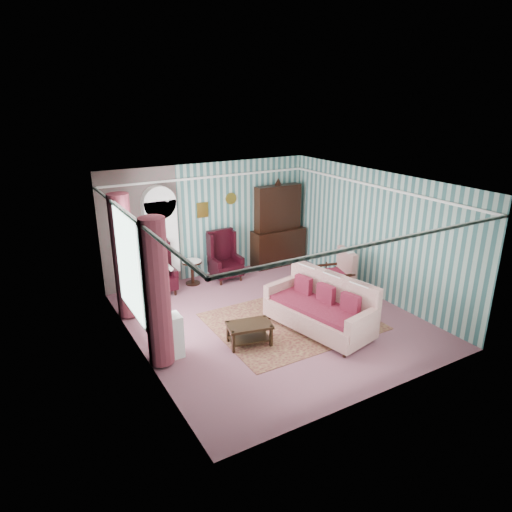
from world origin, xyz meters
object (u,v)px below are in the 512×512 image
floral_armchair (333,277)px  wingback_left (158,269)px  round_side_table (192,273)px  seated_woman (158,270)px  sofa (319,305)px  nest_table (336,272)px  coffee_table (249,334)px  plant_stand (166,337)px  bookcase (162,243)px  wingback_right (226,256)px  dresser_hutch (279,223)px

floral_armchair → wingback_left: bearing=73.2°
round_side_table → wingback_left: bearing=-170.5°
seated_woman → sofa: (2.16, -3.30, -0.05)m
nest_table → coffee_table: bearing=-155.4°
nest_table → floral_armchair: bearing=-136.4°
plant_stand → coffee_table: bearing=-12.9°
bookcase → wingback_left: 0.68m
round_side_table → coffee_table: 3.25m
wingback_right → nest_table: size_ratio=2.31×
round_side_table → bookcase: bearing=159.7°
nest_table → wingback_left: bearing=159.2°
plant_stand → floral_armchair: size_ratio=0.90×
plant_stand → floral_armchair: 4.35m
seated_woman → nest_table: bearing=-20.8°
wingback_right → nest_table: (2.32, -1.55, -0.35)m
dresser_hutch → round_side_table: dresser_hutch is taller
round_side_table → plant_stand: (-1.70, -2.90, 0.10)m
nest_table → plant_stand: size_ratio=0.68×
floral_armchair → seated_woman: bearing=73.2°
seated_woman → floral_armchair: 4.08m
dresser_hutch → seated_woman: (-3.50, -0.27, -0.59)m
seated_woman → floral_armchair: bearing=-30.9°
wingback_right → wingback_left: bearing=180.0°
coffee_table → round_side_table: bearing=86.4°
bookcase → sofa: size_ratio=1.00×
seated_woman → sofa: size_ratio=0.53×
bookcase → wingback_right: size_ratio=1.79×
wingback_left → plant_stand: 2.87m
wingback_right → round_side_table: size_ratio=2.08×
sofa → floral_armchair: sofa is taller
nest_table → coffee_table: nest_table is taller
seated_woman → round_side_table: 0.96m
dresser_hutch → seated_woman: size_ratio=2.00×
bookcase → plant_stand: 3.39m
seated_woman → round_side_table: seated_woman is taller
wingback_left → seated_woman: size_ratio=1.06×
wingback_left → wingback_right: bearing=0.0°
round_side_table → coffee_table: (-0.20, -3.24, -0.09)m
nest_table → coffee_table: 3.71m
bookcase → nest_table: (3.82, -1.94, -0.85)m
wingback_right → dresser_hutch: bearing=8.8°
nest_table → coffee_table: size_ratio=0.65×
sofa → floral_armchair: (1.34, 1.21, -0.09)m
wingback_right → plant_stand: 3.76m
wingback_left → coffee_table: (0.70, -3.09, -0.41)m
bookcase → dresser_hutch: 3.25m
wingback_left → wingback_right: size_ratio=1.00×
floral_armchair → coffee_table: bearing=123.7°
round_side_table → plant_stand: bearing=-120.4°
round_side_table → plant_stand: 3.36m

